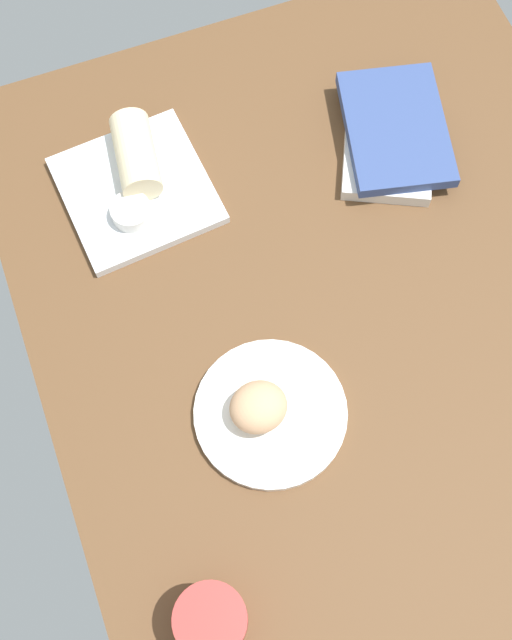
# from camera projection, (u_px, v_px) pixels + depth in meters

# --- Properties ---
(dining_table) EXTENTS (1.10, 0.90, 0.04)m
(dining_table) POSITION_uv_depth(u_px,v_px,m) (347.00, 313.00, 1.18)
(dining_table) COLOR brown
(dining_table) RESTS_ON ground
(round_plate) EXTENTS (0.21, 0.21, 0.01)m
(round_plate) POSITION_uv_depth(u_px,v_px,m) (270.00, 413.00, 1.10)
(round_plate) COLOR white
(round_plate) RESTS_ON dining_table
(scone_pastry) EXTENTS (0.08, 0.08, 0.05)m
(scone_pastry) POSITION_uv_depth(u_px,v_px,m) (258.00, 407.00, 1.07)
(scone_pastry) COLOR tan
(scone_pastry) RESTS_ON round_plate
(square_plate) EXTENTS (0.23, 0.23, 0.02)m
(square_plate) POSITION_uv_depth(u_px,v_px,m) (137.00, 190.00, 1.23)
(square_plate) COLOR white
(square_plate) RESTS_ON dining_table
(sauce_cup) EXTENTS (0.06, 0.06, 0.02)m
(sauce_cup) POSITION_uv_depth(u_px,v_px,m) (131.00, 211.00, 1.19)
(sauce_cup) COLOR silver
(sauce_cup) RESTS_ON square_plate
(breakfast_wrap) EXTENTS (0.13, 0.08, 0.06)m
(breakfast_wrap) POSITION_uv_depth(u_px,v_px,m) (136.00, 155.00, 1.21)
(breakfast_wrap) COLOR beige
(breakfast_wrap) RESTS_ON square_plate
(book_stack) EXTENTS (0.25, 0.21, 0.04)m
(book_stack) POSITION_uv_depth(u_px,v_px,m) (392.00, 134.00, 1.25)
(book_stack) COLOR silver
(book_stack) RESTS_ON dining_table
(coffee_mug) EXTENTS (0.13, 0.09, 0.09)m
(coffee_mug) POSITION_uv_depth(u_px,v_px,m) (212.00, 624.00, 0.97)
(coffee_mug) COLOR #B23833
(coffee_mug) RESTS_ON dining_table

